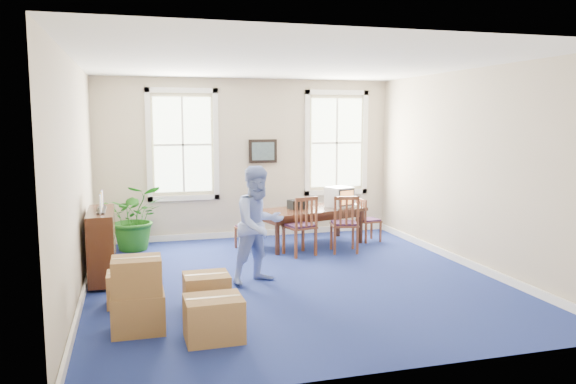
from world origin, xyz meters
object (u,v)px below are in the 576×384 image
object	(u,v)px
potted_plant	(135,217)
cardboard_boxes	(158,289)
man	(259,225)
conference_table	(310,227)
crt_tv	(339,197)
chair_near_left	(300,225)
credenza	(102,247)

from	to	relation	value
potted_plant	cardboard_boxes	world-z (taller)	potted_plant
man	potted_plant	world-z (taller)	man
conference_table	crt_tv	size ratio (longest dim) A/B	4.42
chair_near_left	potted_plant	distance (m)	3.04
chair_near_left	cardboard_boxes	distance (m)	3.87
crt_tv	credenza	xyz separation A→B (m)	(-4.33, -1.47, -0.39)
conference_table	chair_near_left	bearing A→B (deg)	-136.17
credenza	conference_table	bearing A→B (deg)	20.23
man	potted_plant	xyz separation A→B (m)	(-1.73, 2.65, -0.26)
chair_near_left	cardboard_boxes	xyz separation A→B (m)	(-2.59, -2.88, -0.08)
man	credenza	xyz separation A→B (m)	(-2.24, 0.74, -0.36)
cardboard_boxes	chair_near_left	bearing A→B (deg)	47.98
credenza	potted_plant	xyz separation A→B (m)	(0.50, 1.91, 0.10)
man	chair_near_left	bearing A→B (deg)	31.42
crt_tv	conference_table	bearing A→B (deg)	163.07
credenza	chair_near_left	bearing A→B (deg)	11.59
conference_table	man	size ratio (longest dim) A/B	1.19
man	credenza	size ratio (longest dim) A/B	1.34
man	potted_plant	bearing A→B (deg)	100.74
credenza	cardboard_boxes	xyz separation A→B (m)	(0.71, -2.16, -0.05)
potted_plant	cardboard_boxes	size ratio (longest dim) A/B	0.77
man	credenza	world-z (taller)	man
crt_tv	potted_plant	xyz separation A→B (m)	(-3.83, 0.44, -0.29)
man	conference_table	bearing A→B (deg)	33.03
man	potted_plant	size ratio (longest dim) A/B	1.42
conference_table	man	bearing A→B (deg)	-139.72
potted_plant	man	bearing A→B (deg)	-56.81
crt_tv	man	size ratio (longest dim) A/B	0.27
crt_tv	potted_plant	world-z (taller)	potted_plant
chair_near_left	man	distance (m)	1.83
conference_table	potted_plant	distance (m)	3.27
conference_table	crt_tv	world-z (taller)	crt_tv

